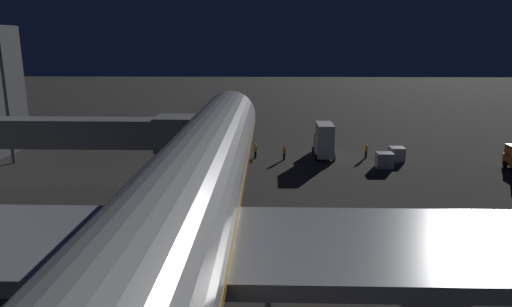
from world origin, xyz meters
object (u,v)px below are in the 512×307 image
ground_crew_walking_aft (366,150)px  traffic_cone_nose_starboard (214,160)px  traffic_cone_nose_port (252,160)px  ground_crew_under_port_wing (284,152)px  baggage_container_mid_row (384,160)px  jet_bridge (77,133)px  airliner_at_gate (173,229)px  catering_truck (324,140)px  ground_crew_near_nose_gear (255,150)px  baggage_container_near_belt (397,154)px  apron_floodlight_mast (1,64)px

ground_crew_walking_aft → traffic_cone_nose_starboard: 18.40m
traffic_cone_nose_port → ground_crew_walking_aft: bearing=-169.4°
ground_crew_under_port_wing → baggage_container_mid_row: bearing=164.5°
jet_bridge → traffic_cone_nose_starboard: 17.26m
airliner_at_gate → catering_truck: bearing=-106.8°
ground_crew_near_nose_gear → catering_truck: bearing=-174.5°
baggage_container_mid_row → ground_crew_near_nose_gear: size_ratio=1.02×
baggage_container_near_belt → ground_crew_near_nose_gear: bearing=-2.9°
jet_bridge → ground_crew_walking_aft: (-28.87, -14.96, -4.80)m
baggage_container_near_belt → ground_crew_under_port_wing: ground_crew_under_port_wing is taller
jet_bridge → ground_crew_under_port_wing: jet_bridge is taller
baggage_container_mid_row → traffic_cone_nose_port: 15.07m
ground_crew_near_nose_gear → ground_crew_walking_aft: bearing=-177.9°
ground_crew_near_nose_gear → ground_crew_under_port_wing: size_ratio=1.00×
apron_floodlight_mast → traffic_cone_nose_port: (-27.70, -0.93, -11.11)m
ground_crew_walking_aft → baggage_container_mid_row: bearing=104.6°
traffic_cone_nose_starboard → apron_floodlight_mast: bearing=2.3°
catering_truck → baggage_container_near_belt: (-8.44, 1.65, -1.26)m
ground_crew_under_port_wing → ground_crew_walking_aft: 10.06m
airliner_at_gate → jet_bridge: airliner_at_gate is taller
apron_floodlight_mast → baggage_container_mid_row: (-42.65, 0.90, -10.53)m
jet_bridge → traffic_cone_nose_port: (-15.07, -12.37, -5.56)m
jet_bridge → baggage_container_near_belt: (-32.21, -13.63, -5.02)m
apron_floodlight_mast → baggage_container_mid_row: bearing=178.8°
airliner_at_gate → traffic_cone_nose_port: bearing=-93.8°
apron_floodlight_mast → ground_crew_near_nose_gear: bearing=-173.8°
catering_truck → ground_crew_walking_aft: size_ratio=3.20×
airliner_at_gate → traffic_cone_nose_starboard: size_ratio=124.55×
apron_floodlight_mast → catering_truck: 37.76m
jet_bridge → baggage_container_near_belt: size_ratio=14.16×
jet_bridge → catering_truck: 28.50m
airliner_at_gate → jet_bridge: (12.87, -20.92, 0.12)m
baggage_container_near_belt → ground_crew_walking_aft: (3.34, -1.33, 0.21)m
baggage_container_mid_row → ground_crew_walking_aft: ground_crew_walking_aft is taller
ground_crew_near_nose_gear → traffic_cone_nose_starboard: (4.78, 2.10, -0.70)m
catering_truck → baggage_container_near_belt: catering_truck is taller
airliner_at_gate → catering_truck: 37.98m
apron_floodlight_mast → traffic_cone_nose_starboard: bearing=-177.7°
airliner_at_gate → baggage_container_near_belt: 39.90m
apron_floodlight_mast → airliner_at_gate: bearing=128.2°
baggage_container_mid_row → apron_floodlight_mast: bearing=-1.2°
ground_crew_near_nose_gear → traffic_cone_nose_starboard: ground_crew_near_nose_gear is taller
jet_bridge → apron_floodlight_mast: apron_floodlight_mast is taller
jet_bridge → airliner_at_gate: bearing=121.6°
ground_crew_near_nose_gear → ground_crew_under_port_wing: (-3.45, 0.85, 0.00)m
apron_floodlight_mast → traffic_cone_nose_starboard: size_ratio=36.04×
jet_bridge → ground_crew_walking_aft: 32.87m
jet_bridge → traffic_cone_nose_port: size_ratio=44.04×
baggage_container_mid_row → airliner_at_gate: bearing=61.4°
catering_truck → ground_crew_walking_aft: (-5.10, 0.32, -1.05)m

